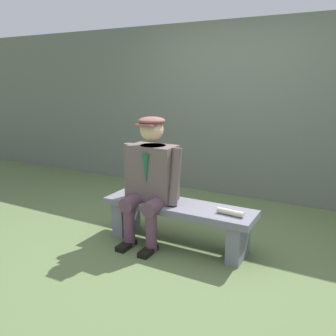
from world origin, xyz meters
TOP-DOWN VIEW (x-y plane):
  - ground_plane at (0.00, 0.00)m, footprint 30.00×30.00m
  - bench at (0.00, 0.00)m, footprint 1.53×0.41m
  - seated_man at (0.28, 0.05)m, footprint 0.63×0.57m
  - rolled_magazine at (-0.55, 0.04)m, footprint 0.25×0.08m
  - stadium_wall at (0.00, -1.88)m, footprint 12.00×0.24m

SIDE VIEW (x-z plane):
  - ground_plane at x=0.00m, z-range 0.00..0.00m
  - bench at x=0.00m, z-range 0.09..0.52m
  - rolled_magazine at x=-0.55m, z-range 0.43..0.48m
  - seated_man at x=0.28m, z-range 0.06..1.33m
  - stadium_wall at x=0.00m, z-range 0.00..2.38m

